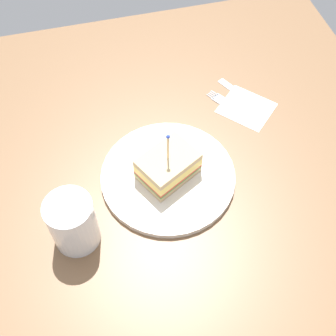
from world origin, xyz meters
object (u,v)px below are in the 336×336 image
napkin (246,108)px  knife (240,94)px  plate (168,176)px  sandwich_half_center (167,166)px  drink_glass (74,224)px  fork (226,103)px

napkin → knife: 4.05cm
plate → knife: (19.97, 16.75, -0.43)cm
sandwich_half_center → drink_glass: bearing=-156.0°
napkin → fork: 4.33cm
drink_glass → knife: size_ratio=0.86×
plate → napkin: plate is taller
fork → knife: 4.08cm
drink_glass → napkin: size_ratio=1.03×
drink_glass → fork: drink_glass is taller
drink_glass → sandwich_half_center: bearing=24.0°
fork → knife: same height
drink_glass → fork: (33.95, 22.69, -4.35)cm
drink_glass → fork: size_ratio=1.00×
plate → sandwich_half_center: bearing=158.4°
napkin → fork: fork is taller
plate → napkin: 23.71cm
plate → drink_glass: (-17.64, -7.75, 3.92)cm
drink_glass → knife: (37.61, 24.50, -4.35)cm
sandwich_half_center → drink_glass: sandwich_half_center is taller
fork → knife: (3.66, 1.81, 0.00)cm
sandwich_half_center → fork: sandwich_half_center is taller
napkin → fork: (-3.70, 2.24, 0.10)cm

